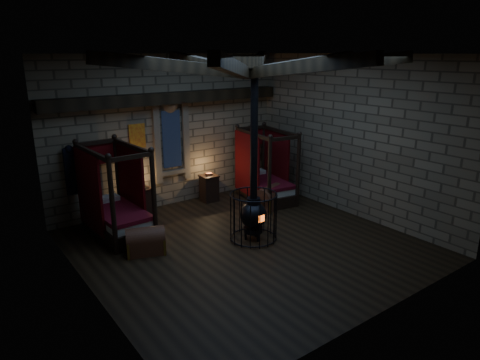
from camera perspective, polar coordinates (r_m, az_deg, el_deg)
room at (r=9.06m, az=0.52°, el=13.61°), size 7.02×7.02×4.29m
bed_left at (r=10.73m, az=-16.20°, el=-4.18°), size 1.18×2.11×2.15m
bed_right at (r=12.76m, az=3.30°, el=-0.30°), size 1.32×2.10×2.06m
trunk_left at (r=9.63m, az=-12.48°, el=-8.02°), size 0.95×0.77×0.60m
trunk_right at (r=12.09m, az=3.95°, el=-2.41°), size 0.99×0.79×0.64m
nightstand_left at (r=11.78m, az=-12.89°, el=-2.77°), size 0.53×0.51×0.93m
nightstand_right at (r=12.60m, az=-4.14°, el=-1.05°), size 0.51×0.49×0.85m
stove at (r=9.92m, az=1.79°, el=-4.41°), size 1.10×1.10×4.05m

